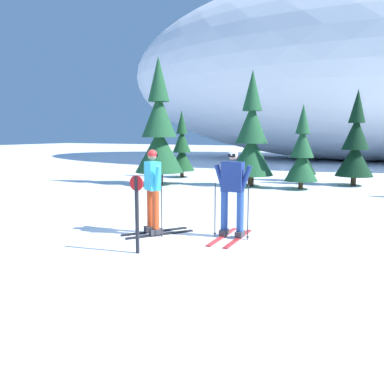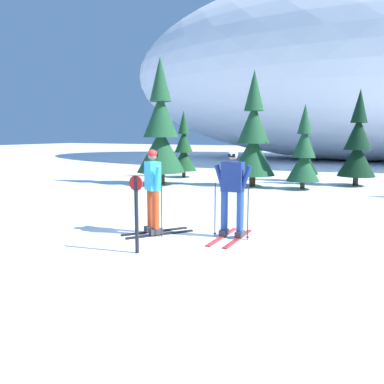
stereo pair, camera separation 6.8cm
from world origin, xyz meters
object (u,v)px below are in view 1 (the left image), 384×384
skier_cyan_jacket (153,190)px  pine_tree_center_left (252,139)px  skier_navy_jacket (232,191)px  pine_tree_center_right (302,154)px  trail_marker_post (137,209)px  pine_tree_far_left (182,150)px  pine_tree_right (355,146)px  pine_tree_left (159,132)px  pine_tree_center (303,151)px

skier_cyan_jacket → pine_tree_center_left: size_ratio=0.39×
skier_navy_jacket → pine_tree_center_left: size_ratio=0.40×
pine_tree_center_right → trail_marker_post: 10.07m
pine_tree_far_left → pine_tree_center_right: bearing=-15.7°
skier_navy_jacket → pine_tree_center_right: (-0.27, 8.17, 0.39)m
pine_tree_far_left → skier_navy_jacket: bearing=-56.8°
pine_tree_center_left → pine_tree_right: pine_tree_center_left is taller
trail_marker_post → pine_tree_center_left: bearing=96.7°
pine_tree_center_left → pine_tree_center_right: size_ratio=1.42×
skier_navy_jacket → pine_tree_left: 9.23m
pine_tree_left → pine_tree_center_left: (3.67, 1.18, -0.26)m
pine_tree_left → pine_tree_center_left: 3.87m
trail_marker_post → pine_tree_center: bearing=88.5°
pine_tree_far_left → pine_tree_center_right: 6.47m
skier_cyan_jacket → trail_marker_post: 1.43m
pine_tree_center_left → pine_tree_center: 3.27m
skier_navy_jacket → trail_marker_post: size_ratio=1.29×
skier_navy_jacket → pine_tree_far_left: (-6.49, 9.93, 0.38)m
skier_cyan_jacket → pine_tree_center_left: bearing=94.5°
pine_tree_center_right → trail_marker_post: pine_tree_center_right is taller
pine_tree_center_left → pine_tree_center_right: (2.03, 0.06, -0.58)m
pine_tree_right → trail_marker_post: (-2.61, -12.14, -0.85)m
skier_cyan_jacket → pine_tree_left: bearing=120.3°
pine_tree_right → pine_tree_center: bearing=163.9°
pine_tree_center → trail_marker_post: 12.81m
pine_tree_center_left → pine_tree_center_right: 2.11m
skier_cyan_jacket → pine_tree_right: pine_tree_right is taller
skier_cyan_jacket → pine_tree_center_left: 8.70m
pine_tree_far_left → pine_tree_center: (5.70, 1.03, -0.01)m
skier_cyan_jacket → pine_tree_center: 11.50m
pine_tree_center_left → trail_marker_post: bearing=-83.3°
skier_cyan_jacket → pine_tree_center_left: pine_tree_center_left is taller
pine_tree_center_left → pine_tree_right: size_ratio=1.18×
pine_tree_center → trail_marker_post: size_ratio=2.26×
trail_marker_post → pine_tree_left: bearing=118.9°
skier_navy_jacket → pine_tree_far_left: bearing=123.2°
pine_tree_center_right → trail_marker_post: size_ratio=2.30×
skier_navy_jacket → pine_tree_far_left: pine_tree_far_left is taller
pine_tree_left → skier_navy_jacket: bearing=-49.3°
pine_tree_center_left → pine_tree_right: 4.37m
pine_tree_right → trail_marker_post: bearing=-102.1°
skier_navy_jacket → pine_tree_far_left: 11.86m
pine_tree_center → pine_tree_right: 2.38m
pine_tree_left → trail_marker_post: pine_tree_left is taller
trail_marker_post → pine_tree_center_right: bearing=85.0°
skier_navy_jacket → skier_cyan_jacket: bearing=-162.7°
pine_tree_center → skier_cyan_jacket: bearing=-94.2°
pine_tree_center_left → pine_tree_center: (1.51, 2.84, -0.60)m
pine_tree_left → pine_tree_center_left: pine_tree_left is taller
pine_tree_center_right → trail_marker_post: bearing=-95.0°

